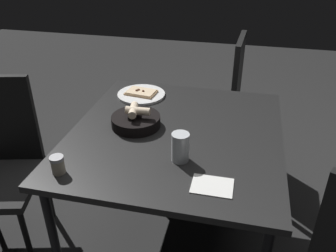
{
  "coord_description": "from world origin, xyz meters",
  "views": [
    {
      "loc": [
        0.29,
        -1.44,
        1.59
      ],
      "look_at": [
        -0.03,
        -0.04,
        0.77
      ],
      "focal_mm": 37.52,
      "sensor_mm": 36.0,
      "label": 1
    }
  ],
  "objects": [
    {
      "name": "chair_far",
      "position": [
        0.14,
        0.95,
        0.52
      ],
      "size": [
        0.46,
        0.46,
        0.94
      ],
      "color": "#242424",
      "rests_on": "ground"
    },
    {
      "name": "dining_table",
      "position": [
        0.0,
        0.0,
        0.67
      ],
      "size": [
        1.01,
        1.09,
        0.72
      ],
      "color": "black",
      "rests_on": "ground"
    },
    {
      "name": "napkin",
      "position": [
        0.22,
        -0.38,
        0.73
      ],
      "size": [
        0.16,
        0.12,
        0.0
      ],
      "color": "white",
      "rests_on": "dining_table"
    },
    {
      "name": "pepper_shaker",
      "position": [
        -0.39,
        -0.43,
        0.76
      ],
      "size": [
        0.06,
        0.06,
        0.08
      ],
      "color": "#BFB299",
      "rests_on": "dining_table"
    },
    {
      "name": "bread_basket",
      "position": [
        -0.2,
        0.0,
        0.76
      ],
      "size": [
        0.24,
        0.24,
        0.11
      ],
      "color": "black",
      "rests_on": "dining_table"
    },
    {
      "name": "pizza_plate",
      "position": [
        -0.28,
        0.36,
        0.74
      ],
      "size": [
        0.28,
        0.28,
        0.04
      ],
      "color": "white",
      "rests_on": "dining_table"
    },
    {
      "name": "beer_glass",
      "position": [
        0.07,
        -0.23,
        0.78
      ],
      "size": [
        0.08,
        0.08,
        0.13
      ],
      "color": "silver",
      "rests_on": "dining_table"
    },
    {
      "name": "ground",
      "position": [
        0.0,
        0.0,
        0.0
      ],
      "size": [
        8.0,
        8.0,
        0.0
      ],
      "primitive_type": "plane",
      "color": "#272727"
    }
  ]
}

